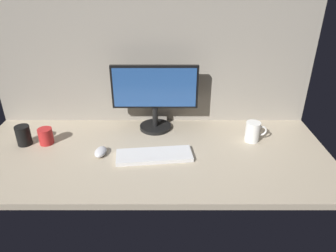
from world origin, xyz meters
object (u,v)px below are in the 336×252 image
Objects in this scene: mug_ceramic_white at (253,132)px; mug_black_travel at (24,135)px; mug_red_plastic at (46,136)px; mouse at (101,152)px; monitor at (155,94)px; keyboard at (154,155)px.

mug_ceramic_white is 1.09× the size of mug_black_travel.
mug_black_travel is (-11.14, -0.87, 0.96)cm from mug_red_plastic.
mouse is 0.84× the size of mug_ceramic_white.
mug_red_plastic is 11.21cm from mug_black_travel.
mug_red_plastic is 0.82× the size of mug_black_travel.
monitor reaches higher than keyboard.
mug_ceramic_white is (52.40, -14.84, -15.55)cm from monitor.
monitor is at bearing 84.62° from keyboard.
mug_red_plastic is (-56.89, -17.76, -16.70)cm from monitor.
mug_red_plastic is at bearing 160.63° from keyboard.
mug_black_travel is (-120.43, -3.78, -0.19)cm from mug_ceramic_white.
mug_black_travel reaches higher than keyboard.
monitor is 5.53× the size of mug_red_plastic.
mug_black_travel is at bearing 171.65° from mouse.
mug_black_travel is (-68.48, 12.52, 4.24)cm from keyboard.
mouse is 32.73cm from mug_red_plastic.
monitor is 37.01cm from keyboard.
mouse is at bearing -132.22° from monitor.
mug_ceramic_white is (109.29, 2.92, 1.15)cm from mug_red_plastic.
mug_red_plastic is (-30.67, 11.13, 2.59)cm from mouse.
monitor is 1.28× the size of keyboard.
keyboard is 3.85× the size of mouse.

